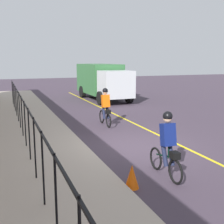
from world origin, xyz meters
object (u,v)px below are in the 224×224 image
at_px(cyclist_lead, 105,107).
at_px(traffic_cone_near, 132,176).
at_px(box_truck_background, 103,80).
at_px(cyclist_follow, 167,145).

relative_size(cyclist_lead, traffic_cone_near, 3.01).
bearing_deg(box_truck_background, traffic_cone_near, -18.37).
height_order(box_truck_background, traffic_cone_near, box_truck_background).
bearing_deg(traffic_cone_near, cyclist_follow, -77.13).
distance_m(cyclist_lead, box_truck_background, 9.16).
height_order(cyclist_lead, traffic_cone_near, cyclist_lead).
relative_size(cyclist_lead, cyclist_follow, 1.00).
distance_m(cyclist_lead, traffic_cone_near, 6.89).
bearing_deg(cyclist_lead, cyclist_follow, 176.34).
relative_size(cyclist_follow, traffic_cone_near, 3.01).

